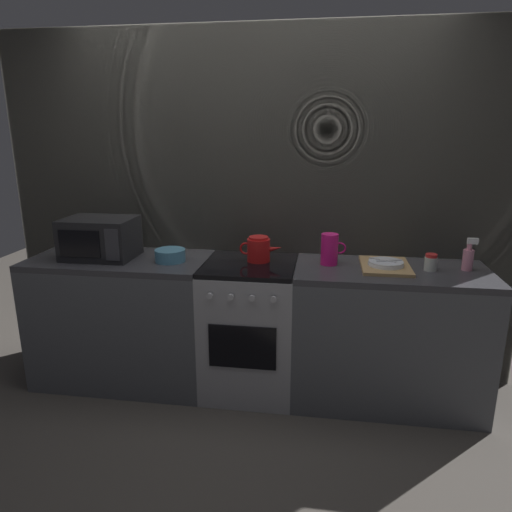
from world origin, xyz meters
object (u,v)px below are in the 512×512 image
pitcher (330,249)px  dish_pile (385,265)px  spice_jar (431,262)px  stove_unit (250,327)px  microwave (100,238)px  kettle (259,249)px  mixing_bowl (170,255)px  spray_bottle (468,258)px

pitcher → dish_pile: (0.35, -0.03, -0.08)m
spice_jar → stove_unit: bearing=-179.6°
microwave → kettle: microwave is taller
mixing_bowl → spice_jar: bearing=1.3°
mixing_bowl → spice_jar: (1.65, 0.04, 0.01)m
stove_unit → spray_bottle: spray_bottle is taller
mixing_bowl → dish_pile: size_ratio=0.50×
stove_unit → microwave: size_ratio=1.96×
dish_pile → spray_bottle: size_ratio=1.97×
dish_pile → pitcher: bearing=175.5°
microwave → mixing_bowl: (0.49, -0.02, -0.10)m
stove_unit → kettle: bearing=49.6°
dish_pile → spice_jar: 0.27m
pitcher → dish_pile: 0.36m
dish_pile → spray_bottle: spray_bottle is taller
stove_unit → kettle: 0.54m
pitcher → spray_bottle: size_ratio=0.99×
pitcher → spray_bottle: (0.84, -0.00, -0.02)m
stove_unit → dish_pile: 0.98m
stove_unit → pitcher: pitcher is taller
stove_unit → spray_bottle: (1.35, 0.05, 0.53)m
mixing_bowl → spray_bottle: (1.88, 0.08, 0.04)m
microwave → spray_bottle: size_ratio=2.27×
stove_unit → spice_jar: bearing=0.4°
microwave → mixing_bowl: microwave is taller
kettle → stove_unit: bearing=-130.4°
stove_unit → spray_bottle: bearing=2.1°
spice_jar → spray_bottle: 0.23m
spice_jar → pitcher: bearing=175.8°
mixing_bowl → dish_pile: 1.39m
kettle → pitcher: size_ratio=1.42×
kettle → spice_jar: size_ratio=2.71×
stove_unit → dish_pile: bearing=1.7°
kettle → mixing_bowl: 0.58m
stove_unit → spray_bottle: size_ratio=4.43×
pitcher → spray_bottle: bearing=-0.3°
microwave → spice_jar: bearing=0.5°
pitcher → dish_pile: bearing=-4.5°
mixing_bowl → pitcher: (1.04, 0.08, 0.06)m
microwave → kettle: bearing=3.6°
spray_bottle → stove_unit: bearing=-177.9°
pitcher → spice_jar: pitcher is taller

